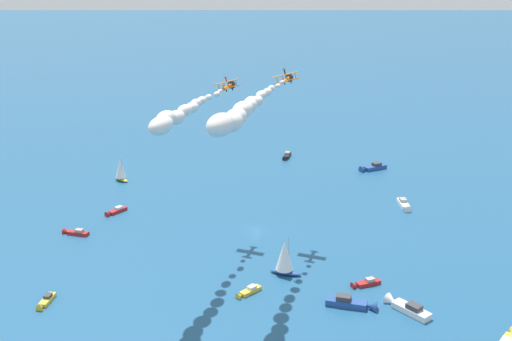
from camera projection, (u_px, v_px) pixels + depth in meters
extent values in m
plane|color=#1E517A|center=(255.00, 229.00, 176.45)|extent=(2000.00, 2000.00, 0.00)
cube|color=#B21E1E|center=(78.00, 233.00, 172.86)|extent=(6.32, 3.34, 0.97)
cone|color=#B21E1E|center=(66.00, 232.00, 173.78)|extent=(1.97, 2.25, 1.93)
cube|color=gray|center=(79.00, 230.00, 172.48)|extent=(2.42, 2.01, 0.72)
cube|color=white|center=(411.00, 310.00, 133.93)|extent=(7.84, 8.49, 1.40)
cone|color=white|center=(391.00, 301.00, 137.87)|extent=(3.59, 3.53, 2.81)
cube|color=#38383D|center=(414.00, 307.00, 133.06)|extent=(3.70, 3.79, 1.05)
ellipsoid|color=#23478C|center=(286.00, 272.00, 150.84)|extent=(8.03, 4.32, 1.08)
cylinder|color=#B2B2B7|center=(288.00, 254.00, 149.10)|extent=(0.14, 0.14, 8.90)
cone|color=white|center=(284.00, 255.00, 149.52)|extent=(5.31, 5.31, 7.56)
cube|color=gold|center=(251.00, 291.00, 142.51)|extent=(5.10, 5.17, 0.88)
cone|color=gold|center=(240.00, 296.00, 140.26)|extent=(2.24, 2.24, 1.76)
cube|color=silver|center=(252.00, 287.00, 142.54)|extent=(2.35, 2.36, 0.66)
cube|color=white|center=(403.00, 204.00, 193.60)|extent=(2.80, 7.66, 1.21)
cone|color=white|center=(407.00, 209.00, 189.22)|extent=(2.51, 2.05, 2.42)
cube|color=gray|center=(403.00, 200.00, 193.81)|extent=(2.06, 2.74, 0.91)
cube|color=gold|center=(47.00, 300.00, 138.72)|extent=(2.32, 5.67, 0.88)
cone|color=gold|center=(41.00, 308.00, 135.54)|extent=(1.90, 1.59, 1.76)
cube|color=#38383D|center=(48.00, 296.00, 138.87)|extent=(1.60, 2.07, 0.66)
cube|color=#23478C|center=(346.00, 303.00, 136.90)|extent=(9.32, 4.97, 1.42)
cone|color=#23478C|center=(371.00, 306.00, 135.52)|extent=(2.91, 3.32, 2.84)
cube|color=#38383D|center=(344.00, 297.00, 136.68)|extent=(3.58, 2.98, 1.07)
cube|color=#B21E1E|center=(118.00, 211.00, 188.58)|extent=(5.02, 5.95, 0.95)
cone|color=#B21E1E|center=(108.00, 214.00, 185.80)|extent=(2.44, 2.35, 1.91)
cube|color=silver|center=(119.00, 208.00, 188.66)|extent=(2.45, 2.58, 0.71)
cube|color=black|center=(287.00, 156.00, 242.39)|extent=(3.47, 6.96, 1.07)
cone|color=black|center=(285.00, 159.00, 238.62)|extent=(2.44, 2.11, 2.13)
cube|color=gray|center=(287.00, 153.00, 242.56)|extent=(2.15, 2.63, 0.80)
cube|color=#B21E1E|center=(368.00, 283.00, 145.90)|extent=(6.10, 3.99, 0.93)
cone|color=#B21E1E|center=(355.00, 286.00, 144.64)|extent=(2.10, 2.30, 1.87)
cube|color=gray|center=(370.00, 280.00, 145.80)|extent=(2.46, 2.17, 0.70)
cube|color=#23478C|center=(375.00, 168.00, 227.63)|extent=(8.96, 6.65, 1.39)
cone|color=#23478C|center=(363.00, 170.00, 225.27)|extent=(3.30, 3.51, 2.78)
cube|color=#38383D|center=(377.00, 164.00, 227.54)|extent=(3.74, 3.42, 1.04)
ellipsoid|color=gold|center=(122.00, 179.00, 215.89)|extent=(6.12, 5.86, 0.93)
cylinder|color=#B2B2B7|center=(122.00, 168.00, 214.22)|extent=(0.14, 0.14, 7.62)
cone|color=white|center=(120.00, 168.00, 214.88)|extent=(5.15, 5.15, 6.48)
cylinder|color=orange|center=(228.00, 87.00, 165.84)|extent=(2.75, 6.46, 1.10)
cylinder|color=black|center=(231.00, 85.00, 168.48)|extent=(1.35, 0.90, 1.24)
cylinder|color=#4C4C51|center=(232.00, 85.00, 168.86)|extent=(2.73, 0.79, 2.82)
cube|color=orange|center=(228.00, 88.00, 166.18)|extent=(7.08, 3.10, 1.99)
cube|color=orange|center=(227.00, 82.00, 165.80)|extent=(7.08, 3.10, 1.99)
cylinder|color=black|center=(219.00, 87.00, 166.85)|extent=(0.53, 0.23, 1.59)
cylinder|color=black|center=(224.00, 85.00, 166.29)|extent=(0.53, 0.23, 1.59)
cylinder|color=black|center=(231.00, 84.00, 165.68)|extent=(0.53, 0.23, 1.59)
cylinder|color=black|center=(236.00, 83.00, 165.13)|extent=(0.53, 0.23, 1.59)
cube|color=orange|center=(224.00, 87.00, 163.12)|extent=(0.69, 1.17, 1.18)
cube|color=orange|center=(224.00, 89.00, 163.25)|extent=(2.59, 1.51, 0.73)
cylinder|color=black|center=(226.00, 91.00, 167.11)|extent=(0.42, 0.65, 0.61)
cylinder|color=black|center=(233.00, 89.00, 166.50)|extent=(0.42, 0.65, 0.61)
cylinder|color=#262628|center=(226.00, 80.00, 165.69)|extent=(0.32, 0.16, 0.89)
cylinder|color=red|center=(226.00, 80.00, 165.73)|extent=(0.35, 0.21, 0.79)
cylinder|color=red|center=(227.00, 80.00, 165.66)|extent=(0.35, 0.21, 0.79)
cube|color=red|center=(226.00, 78.00, 165.54)|extent=(0.50, 0.32, 0.59)
sphere|color=brown|center=(225.00, 76.00, 165.45)|extent=(0.21, 0.21, 0.21)
cylinder|color=red|center=(224.00, 78.00, 165.67)|extent=(0.59, 0.24, 0.24)
cylinder|color=red|center=(227.00, 77.00, 165.36)|extent=(0.59, 0.24, 0.24)
ellipsoid|color=silver|center=(220.00, 91.00, 161.16)|extent=(1.83, 2.00, 1.31)
ellipsoid|color=silver|center=(217.00, 94.00, 157.13)|extent=(2.49, 2.93, 1.73)
ellipsoid|color=silver|center=(208.00, 97.00, 153.52)|extent=(2.55, 2.74, 1.84)
ellipsoid|color=silver|center=(202.00, 100.00, 149.75)|extent=(3.39, 3.91, 2.37)
ellipsoid|color=silver|center=(196.00, 104.00, 145.87)|extent=(3.73, 3.78, 2.76)
ellipsoid|color=silver|center=(192.00, 108.00, 141.89)|extent=(4.47, 4.96, 3.18)
ellipsoid|color=silver|center=(185.00, 111.00, 138.02)|extent=(4.67, 4.94, 3.38)
ellipsoid|color=silver|center=(176.00, 118.00, 134.49)|extent=(5.52, 5.86, 4.00)
ellipsoid|color=silver|center=(166.00, 119.00, 130.60)|extent=(5.96, 6.56, 4.25)
ellipsoid|color=silver|center=(161.00, 126.00, 126.72)|extent=(7.10, 8.64, 4.83)
cylinder|color=orange|center=(286.00, 80.00, 163.62)|extent=(2.75, 6.46, 1.10)
cylinder|color=black|center=(289.00, 78.00, 166.26)|extent=(1.35, 0.90, 1.24)
cylinder|color=#4C4C51|center=(289.00, 78.00, 166.64)|extent=(2.73, 0.79, 2.82)
cube|color=orange|center=(287.00, 81.00, 163.95)|extent=(7.08, 3.10, 1.99)
cube|color=orange|center=(285.00, 75.00, 163.57)|extent=(7.08, 3.10, 1.99)
cylinder|color=black|center=(277.00, 80.00, 164.62)|extent=(0.53, 0.23, 1.59)
cylinder|color=black|center=(283.00, 78.00, 164.07)|extent=(0.53, 0.23, 1.59)
cylinder|color=black|center=(289.00, 77.00, 163.46)|extent=(0.53, 0.23, 1.59)
cylinder|color=black|center=(295.00, 76.00, 162.91)|extent=(0.53, 0.23, 1.59)
cube|color=orange|center=(283.00, 80.00, 160.89)|extent=(0.69, 1.17, 1.18)
cube|color=orange|center=(284.00, 82.00, 161.02)|extent=(2.59, 1.51, 0.73)
cylinder|color=black|center=(285.00, 84.00, 164.89)|extent=(0.42, 0.65, 0.61)
cylinder|color=black|center=(291.00, 82.00, 164.27)|extent=(0.42, 0.65, 0.61)
cylinder|color=#262628|center=(285.00, 73.00, 163.47)|extent=(0.32, 0.16, 0.89)
cylinder|color=black|center=(285.00, 73.00, 163.50)|extent=(0.35, 0.21, 0.79)
cylinder|color=black|center=(285.00, 73.00, 163.43)|extent=(0.35, 0.21, 0.79)
cube|color=black|center=(284.00, 70.00, 163.32)|extent=(0.50, 0.32, 0.59)
sphere|color=#9E7051|center=(284.00, 69.00, 163.23)|extent=(0.21, 0.21, 0.21)
cylinder|color=black|center=(283.00, 69.00, 163.31)|extent=(0.25, 0.15, 0.58)
cylinder|color=black|center=(285.00, 69.00, 163.12)|extent=(0.48, 0.21, 0.47)
ellipsoid|color=silver|center=(282.00, 82.00, 158.64)|extent=(1.85, 1.97, 1.34)
ellipsoid|color=silver|center=(278.00, 86.00, 154.91)|extent=(2.00, 2.04, 1.47)
ellipsoid|color=silver|center=(271.00, 88.00, 151.21)|extent=(2.61, 2.80, 1.88)
ellipsoid|color=silver|center=(267.00, 92.00, 147.41)|extent=(3.28, 3.34, 2.42)
ellipsoid|color=silver|center=(261.00, 95.00, 143.68)|extent=(3.79, 4.43, 2.64)
ellipsoid|color=silver|center=(257.00, 101.00, 139.98)|extent=(4.18, 4.61, 2.98)
ellipsoid|color=silver|center=(251.00, 103.00, 136.03)|extent=(4.97, 5.24, 3.61)
ellipsoid|color=silver|center=(249.00, 106.00, 131.96)|extent=(5.18, 5.32, 3.80)
ellipsoid|color=silver|center=(243.00, 110.00, 128.16)|extent=(6.48, 7.80, 4.44)
ellipsoid|color=silver|center=(235.00, 118.00, 124.62)|extent=(6.82, 8.21, 4.67)
ellipsoid|color=silver|center=(231.00, 122.00, 120.64)|extent=(6.75, 7.08, 4.91)
ellipsoid|color=silver|center=(221.00, 125.00, 116.89)|extent=(7.96, 9.10, 5.58)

